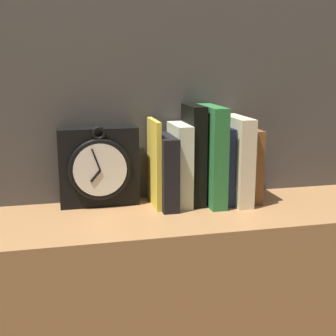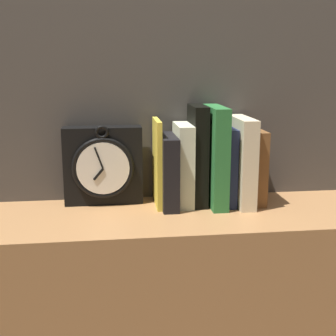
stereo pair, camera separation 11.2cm
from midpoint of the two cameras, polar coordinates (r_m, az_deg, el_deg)
The scene contains 9 objects.
clock at distance 1.21m, azimuth -5.32°, elevation 0.26°, with size 0.20×0.07×0.21m.
book_slot0_yellow at distance 1.19m, azimuth 1.36°, elevation 0.61°, with size 0.01×0.13×0.22m.
book_slot1_black at distance 1.19m, azimuth 2.69°, elevation -0.41°, with size 0.04×0.15×0.18m.
book_slot2_cream at distance 1.20m, azimuth 4.53°, elevation 0.38°, with size 0.04×0.13×0.21m.
book_slot3_black at distance 1.21m, azimuth 6.27°, elevation 1.54°, with size 0.04×0.12×0.26m.
book_slot4_green at distance 1.20m, azimuth 8.45°, elevation 1.39°, with size 0.04×0.16×0.25m.
book_slot5_navy at distance 1.23m, azimuth 9.81°, elevation 0.29°, with size 0.02×0.13×0.20m.
book_slot6_cream at distance 1.23m, azimuth 11.55°, elevation 0.79°, with size 0.04×0.16×0.23m.
book_slot7_brown at distance 1.26m, azimuth 13.06°, elevation 0.22°, with size 0.03×0.13×0.19m.
Camera 2 is at (-0.14, -1.08, 1.08)m, focal length 50.00 mm.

